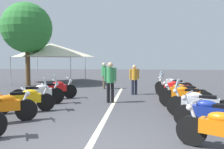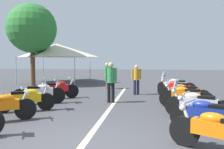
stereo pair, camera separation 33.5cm
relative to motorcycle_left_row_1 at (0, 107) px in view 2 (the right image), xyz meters
The scene contains 19 objects.
ground_plane 3.40m from the motorcycle_left_row_1, 118.60° to the right, with size 80.00×80.00×0.00m, color #424247.
lane_centre_stripe 3.58m from the motorcycle_left_row_1, 56.46° to the right, with size 13.80×0.16×0.01m, color beige.
motorcycle_left_row_1 is the anchor object (origin of this frame).
motorcycle_left_row_2 1.41m from the motorcycle_left_row_1, ahead, with size 1.12×1.89×1.21m.
motorcycle_left_row_3 2.78m from the motorcycle_left_row_1, ahead, with size 1.09×2.00×1.23m.
motorcycle_left_row_4 4.14m from the motorcycle_left_row_1, ahead, with size 1.14×1.95×1.02m.
motorcycle_right_row_0 5.97m from the motorcycle_left_row_1, 105.00° to the right, with size 1.28×1.93×1.00m.
motorcycle_right_row_1 5.91m from the motorcycle_left_row_1, 90.98° to the right, with size 1.03×1.92×0.99m.
motorcycle_right_row_2 6.05m from the motorcycle_left_row_1, 78.07° to the right, with size 1.03×2.02×1.22m.
motorcycle_right_row_3 6.43m from the motorcycle_left_row_1, 64.48° to the right, with size 0.93×1.99×1.02m.
motorcycle_right_row_4 7.16m from the motorcycle_left_row_1, 56.08° to the right, with size 1.00×2.05×0.98m.
motorcycle_right_row_5 7.96m from the motorcycle_left_row_1, 47.42° to the right, with size 1.07×1.98×1.19m.
motorcycle_right_row_6 8.97m from the motorcycle_left_row_1, 41.41° to the right, with size 1.03×1.99×1.21m.
traffic_cone_1 2.36m from the motorcycle_left_row_1, 31.79° to the left, with size 0.36×0.36×0.61m.
bystander_0 7.11m from the motorcycle_left_row_1, 32.44° to the right, with size 0.32×0.52×1.59m.
bystander_1 8.43m from the motorcycle_left_row_1, 12.61° to the right, with size 0.52×0.32×1.69m.
bystander_2 4.57m from the motorcycle_left_row_1, 38.30° to the right, with size 0.32×0.53×1.75m.
roadside_tree_0 10.67m from the motorcycle_left_row_1, 22.26° to the left, with size 3.52×3.52×5.88m.
event_tent 12.31m from the motorcycle_left_row_1, 14.25° to the left, with size 5.02×5.02×3.20m.
Camera 2 is at (-4.52, -1.34, 1.85)m, focal length 36.46 mm.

